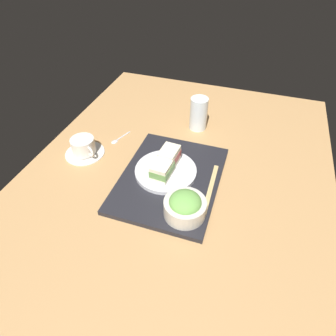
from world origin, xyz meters
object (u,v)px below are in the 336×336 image
object	(u,v)px
coffee_cup	(84,147)
drinking_glass	(198,114)
salad_bowl	(185,206)
chopsticks_pair	(211,188)
sandwich_plate	(166,171)
sandwich_near	(162,169)
teaspoon	(117,140)
sandwich_far	(169,157)

from	to	relation	value
coffee_cup	drinking_glass	bearing A→B (deg)	-50.04
salad_bowl	chopsticks_pair	size ratio (longest dim) A/B	0.58
salad_bowl	drinking_glass	distance (cm)	45.51
salad_bowl	sandwich_plate	bearing A→B (deg)	36.17
chopsticks_pair	sandwich_near	bearing A→B (deg)	91.44
sandwich_near	chopsticks_pair	distance (cm)	16.01
sandwich_near	salad_bowl	bearing A→B (deg)	-136.93
drinking_glass	teaspoon	xyz separation A→B (cm)	(-17.90, 26.84, -6.10)
teaspoon	drinking_glass	bearing A→B (deg)	-56.30
salad_bowl	drinking_glass	size ratio (longest dim) A/B	0.92
sandwich_near	chopsticks_pair	bearing A→B (deg)	-88.56
sandwich_far	salad_bowl	xyz separation A→B (cm)	(-17.23, -10.28, -1.02)
sandwich_plate	drinking_glass	size ratio (longest dim) A/B	1.55
coffee_cup	teaspoon	xyz separation A→B (cm)	(10.77, -7.37, -2.45)
sandwich_near	teaspoon	distance (cm)	28.81
sandwich_far	coffee_cup	bearing A→B (deg)	91.89
teaspoon	sandwich_far	bearing A→B (deg)	-112.05
drinking_glass	teaspoon	distance (cm)	32.84
sandwich_far	drinking_glass	world-z (taller)	drinking_glass
salad_bowl	sandwich_near	bearing A→B (deg)	43.07
chopsticks_pair	coffee_cup	size ratio (longest dim) A/B	1.48
sandwich_far	drinking_glass	xyz separation A→B (cm)	(27.64, -2.81, 0.50)
sandwich_near	sandwich_far	distance (cm)	5.88
sandwich_far	teaspoon	size ratio (longest dim) A/B	0.85
sandwich_far	salad_bowl	bearing A→B (deg)	-149.18
sandwich_plate	drinking_glass	world-z (taller)	drinking_glass
salad_bowl	chopsticks_pair	distance (cm)	13.12
sandwich_plate	teaspoon	world-z (taller)	sandwich_plate
sandwich_far	coffee_cup	world-z (taller)	sandwich_far
sandwich_far	coffee_cup	size ratio (longest dim) A/B	0.58
sandwich_near	salad_bowl	world-z (taller)	salad_bowl
salad_bowl	teaspoon	size ratio (longest dim) A/B	1.26
sandwich_far	coffee_cup	distance (cm)	31.57
salad_bowl	coffee_cup	distance (cm)	44.76
sandwich_far	chopsticks_pair	size ratio (longest dim) A/B	0.39
salad_bowl	teaspoon	world-z (taller)	salad_bowl
salad_bowl	drinking_glass	xyz separation A→B (cm)	(44.87, 7.47, 1.52)
drinking_glass	teaspoon	world-z (taller)	drinking_glass
sandwich_far	drinking_glass	size ratio (longest dim) A/B	0.62
salad_bowl	teaspoon	distance (cm)	43.88
coffee_cup	sandwich_plate	bearing A→B (deg)	-93.47
drinking_glass	sandwich_near	bearing A→B (deg)	174.60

